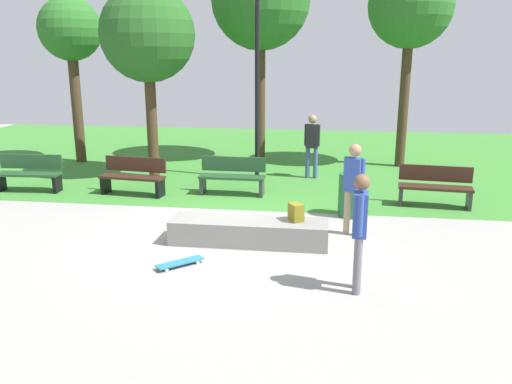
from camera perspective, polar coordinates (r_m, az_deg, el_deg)
name	(u,v)px	position (r m, az deg, el deg)	size (l,w,h in m)	color
ground_plane	(226,229)	(10.35, -3.31, -4.10)	(28.00, 28.00, 0.00)	gray
grass_lawn	(270,156)	(17.68, 1.53, 3.96)	(26.60, 12.68, 0.01)	#387A2D
concrete_ledge	(249,232)	(9.53, -0.77, -4.36)	(2.87, 0.74, 0.44)	gray
backpack_on_ledge	(296,212)	(9.40, 4.40, -2.23)	(0.28, 0.20, 0.32)	olive
skater_performing_trick	(360,224)	(7.54, 11.29, -3.43)	(0.23, 0.43, 1.76)	slate
skater_watching	(354,182)	(9.93, 10.64, 1.06)	(0.39, 0.33, 1.76)	tan
skateboard_by_ledge	(180,262)	(8.67, -8.32, -7.64)	(0.72, 0.69, 0.08)	teal
park_bench_far_right	(435,186)	(12.43, 19.01, 0.67)	(1.64, 0.63, 0.91)	#331E14
park_bench_center_lawn	(232,175)	(12.77, -2.59, 1.85)	(1.61, 0.49, 0.91)	#1E4223
park_bench_near_path	(29,172)	(14.25, -23.58, 1.99)	(1.63, 0.57, 0.91)	#1E4223
park_bench_near_lamppost	(133,175)	(13.09, -13.28, 1.79)	(1.64, 0.66, 0.91)	#331E14
tree_leaning_ash	(261,1)	(16.77, 0.52, 20.20)	(3.01, 3.01, 6.45)	#42301E
tree_tall_oak	(147,36)	(14.58, -11.80, 16.41)	(2.51, 2.51, 5.11)	#42301E
tree_slender_maple	(70,33)	(17.40, -19.65, 16.09)	(1.90, 1.90, 5.03)	#42301E
tree_young_birch	(411,8)	(16.40, 16.57, 18.78)	(2.43, 2.43, 5.91)	#42301E
lamp_post	(257,69)	(14.10, 0.12, 13.28)	(0.28, 0.28, 4.97)	black
trash_bin	(351,195)	(11.22, 10.35, -0.32)	(0.53, 0.53, 0.93)	#1E592D
pedestrian_with_backpack	(312,140)	(14.44, 6.17, 5.66)	(0.43, 0.37, 1.76)	#3F5184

